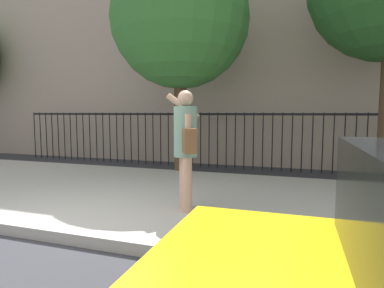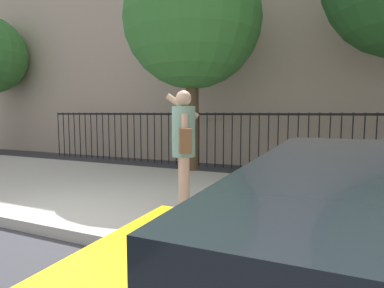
# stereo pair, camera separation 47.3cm
# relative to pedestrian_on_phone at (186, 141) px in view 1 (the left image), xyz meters

# --- Properties ---
(ground_plane) EXTENTS (60.00, 60.00, 0.00)m
(ground_plane) POSITION_rel_pedestrian_on_phone_xyz_m (-1.31, -1.31, -1.18)
(ground_plane) COLOR #333338
(sidewalk) EXTENTS (28.00, 4.40, 0.15)m
(sidewalk) POSITION_rel_pedestrian_on_phone_xyz_m (-1.31, 0.89, -1.10)
(sidewalk) COLOR #B2ADA3
(sidewalk) RESTS_ON ground
(building_facade) EXTENTS (28.00, 4.00, 9.88)m
(building_facade) POSITION_rel_pedestrian_on_phone_xyz_m (-1.31, 7.19, 3.77)
(building_facade) COLOR tan
(building_facade) RESTS_ON ground
(iron_fence) EXTENTS (12.03, 0.04, 1.60)m
(iron_fence) POSITION_rel_pedestrian_on_phone_xyz_m (-1.31, 4.59, -0.16)
(iron_fence) COLOR black
(iron_fence) RESTS_ON ground
(pedestrian_on_phone) EXTENTS (0.61, 0.73, 1.76)m
(pedestrian_on_phone) POSITION_rel_pedestrian_on_phone_xyz_m (0.00, 0.00, 0.00)
(pedestrian_on_phone) COLOR tan
(pedestrian_on_phone) RESTS_ON sidewalk
(street_tree_mid) EXTENTS (3.35, 3.35, 5.53)m
(street_tree_mid) POSITION_rel_pedestrian_on_phone_xyz_m (-1.27, 3.15, 2.66)
(street_tree_mid) COLOR #4C3823
(street_tree_mid) RESTS_ON ground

